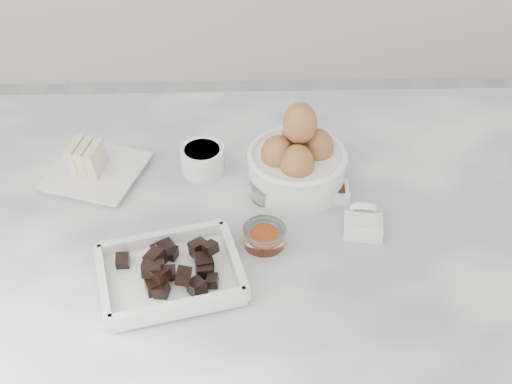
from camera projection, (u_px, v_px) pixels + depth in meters
marble_slab at (244, 232)px, 1.17m from camera, size 1.20×0.80×0.04m
chocolate_dish at (170, 271)px, 1.05m from camera, size 0.24×0.20×0.05m
butter_plate at (94, 167)px, 1.24m from camera, size 0.19×0.19×0.06m
sugar_ramekin at (202, 159)px, 1.25m from camera, size 0.08×0.08×0.05m
egg_bowl at (297, 160)px, 1.20m from camera, size 0.17×0.17×0.16m
honey_bowl at (271, 188)px, 1.20m from camera, size 0.07×0.07×0.03m
zest_bowl at (264, 235)px, 1.11m from camera, size 0.07×0.07×0.03m
vanilla_spoon at (332, 187)px, 1.21m from camera, size 0.06×0.07×0.04m
salt_spoon at (363, 222)px, 1.14m from camera, size 0.07×0.08×0.05m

